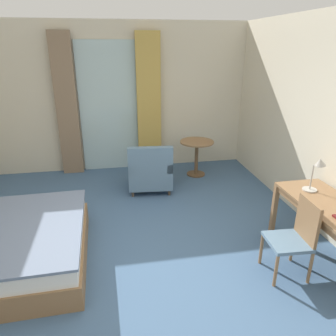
{
  "coord_description": "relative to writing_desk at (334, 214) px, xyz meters",
  "views": [
    {
      "loc": [
        -0.08,
        -3.12,
        2.43
      ],
      "look_at": [
        0.6,
        0.62,
        0.95
      ],
      "focal_mm": 33.86,
      "sensor_mm": 36.0,
      "label": 1
    }
  ],
  "objects": [
    {
      "name": "desk_chair",
      "position": [
        -0.47,
        -0.06,
        -0.17
      ],
      "size": [
        0.45,
        0.45,
        0.9
      ],
      "color": "slate",
      "rests_on": "ground"
    },
    {
      "name": "curtain_panel_right",
      "position": [
        -1.61,
        3.54,
        0.67
      ],
      "size": [
        0.47,
        0.1,
        2.67
      ],
      "primitive_type": "cube",
      "color": "tan",
      "rests_on": "ground"
    },
    {
      "name": "wall_back",
      "position": [
        -2.29,
        3.72,
        0.77
      ],
      "size": [
        5.56,
        0.12,
        2.86
      ],
      "primitive_type": "cube",
      "color": "beige",
      "rests_on": "ground"
    },
    {
      "name": "round_cafe_table",
      "position": [
        -0.77,
        2.96,
        -0.15
      ],
      "size": [
        0.65,
        0.65,
        0.69
      ],
      "color": "olive",
      "rests_on": "ground"
    },
    {
      "name": "curtain_panel_left",
      "position": [
        -3.18,
        3.54,
        0.67
      ],
      "size": [
        0.39,
        0.1,
        2.67
      ],
      "primitive_type": "cube",
      "color": "#897056",
      "rests_on": "ground"
    },
    {
      "name": "balcony_glass_door",
      "position": [
        -2.4,
        3.64,
        0.59
      ],
      "size": [
        1.13,
        0.02,
        2.52
      ],
      "primitive_type": "cube",
      "color": "silver",
      "rests_on": "ground"
    },
    {
      "name": "ground",
      "position": [
        -2.29,
        0.41,
        -0.72
      ],
      "size": [
        5.96,
        7.14,
        0.1
      ],
      "primitive_type": "cube",
      "color": "#426084"
    },
    {
      "name": "desk_lamp",
      "position": [
        0.05,
        0.47,
        0.35
      ],
      "size": [
        0.25,
        0.17,
        0.41
      ],
      "color": "#B7B2A8",
      "rests_on": "writing_desk"
    },
    {
      "name": "writing_desk",
      "position": [
        0.0,
        0.0,
        0.0
      ],
      "size": [
        0.64,
        1.53,
        0.75
      ],
      "color": "olive",
      "rests_on": "ground"
    },
    {
      "name": "armchair_by_window",
      "position": [
        -1.75,
        2.44,
        -0.32
      ],
      "size": [
        0.81,
        0.83,
        0.87
      ],
      "color": "slate",
      "rests_on": "ground"
    }
  ]
}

